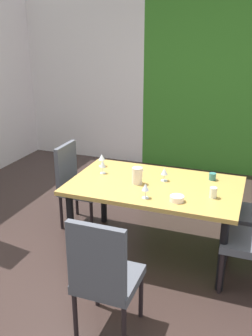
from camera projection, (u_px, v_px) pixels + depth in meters
ground_plane at (90, 261)px, 3.74m from camera, size 5.22×6.12×0.02m
back_panel_interior at (83, 79)px, 6.40m from camera, size 2.20×0.10×2.74m
garden_window_panel at (241, 86)px, 5.55m from camera, size 3.02×0.10×2.74m
dining_table at (154, 192)px, 3.68m from camera, size 1.66×1.01×0.75m
chair_left_far at (76, 182)px, 4.28m from camera, size 0.45×0.44×0.96m
chair_head_near at (104, 274)px, 2.64m from camera, size 0.44×0.44×0.99m
wine_glass_rear at (103, 164)px, 3.88m from camera, size 0.06×0.06×0.15m
wine_glass_near_window at (164, 172)px, 3.69m from camera, size 0.07×0.07×0.13m
wine_glass_center at (145, 188)px, 3.31m from camera, size 0.07×0.07×0.14m
wine_glass_near_shelf at (102, 158)px, 4.09m from camera, size 0.07×0.07×0.14m
serving_bowl_west at (177, 199)px, 3.27m from camera, size 0.13×0.13×0.05m
cup_left at (212, 177)px, 3.74m from camera, size 0.07×0.07×0.07m
cup_north at (213, 193)px, 3.34m from camera, size 0.07×0.07×0.10m
pitcher_front at (137, 175)px, 3.63m from camera, size 0.11×0.10×0.17m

